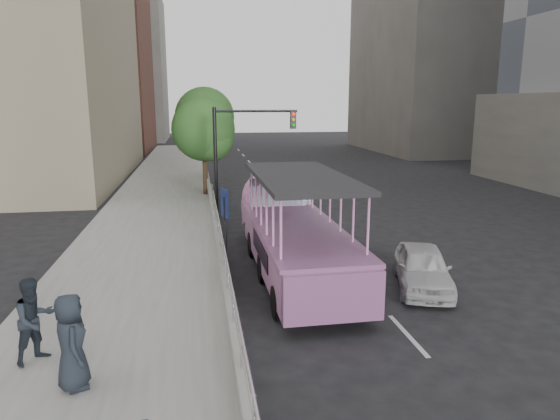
# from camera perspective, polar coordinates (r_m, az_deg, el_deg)

# --- Properties ---
(ground) EXTENTS (160.00, 160.00, 0.00)m
(ground) POSITION_cam_1_polar(r_m,az_deg,el_deg) (13.97, 7.21, -10.71)
(ground) COLOR black
(sidewalk) EXTENTS (5.50, 80.00, 0.30)m
(sidewalk) POSITION_cam_1_polar(r_m,az_deg,el_deg) (23.00, -14.08, -1.41)
(sidewalk) COLOR #A5A49F
(sidewalk) RESTS_ON ground
(kerb_wall) EXTENTS (0.24, 30.00, 0.36)m
(kerb_wall) POSITION_cam_1_polar(r_m,az_deg,el_deg) (15.15, -6.42, -6.90)
(kerb_wall) COLOR #A7A8A2
(kerb_wall) RESTS_ON sidewalk
(guardrail) EXTENTS (0.07, 22.00, 0.71)m
(guardrail) POSITION_cam_1_polar(r_m,az_deg,el_deg) (14.95, -6.49, -4.50)
(guardrail) COLOR silver
(guardrail) RESTS_ON kerb_wall
(duck_boat) EXTENTS (2.62, 10.09, 3.34)m
(duck_boat) POSITION_cam_1_polar(r_m,az_deg,el_deg) (16.43, 1.26, -2.53)
(duck_boat) COLOR black
(duck_boat) RESTS_ON ground
(car) EXTENTS (2.55, 3.99, 1.27)m
(car) POSITION_cam_1_polar(r_m,az_deg,el_deg) (15.46, 16.00, -6.32)
(car) COLOR silver
(car) RESTS_ON ground
(pedestrian_mid) EXTENTS (1.07, 1.08, 1.75)m
(pedestrian_mid) POSITION_cam_1_polar(r_m,az_deg,el_deg) (11.29, -26.25, -11.20)
(pedestrian_mid) COLOR #202730
(pedestrian_mid) RESTS_ON sidewalk
(pedestrian_far) EXTENTS (0.82, 1.02, 1.80)m
(pedestrian_far) POSITION_cam_1_polar(r_m,az_deg,el_deg) (10.01, -22.76, -13.72)
(pedestrian_far) COLOR #202730
(pedestrian_far) RESTS_ON sidewalk
(parking_sign) EXTENTS (0.20, 0.61, 2.79)m
(parking_sign) POSITION_cam_1_polar(r_m,az_deg,el_deg) (15.76, -6.29, -1.33)
(parking_sign) COLOR black
(parking_sign) RESTS_ON ground
(traffic_signal) EXTENTS (4.20, 0.32, 5.20)m
(traffic_signal) POSITION_cam_1_polar(r_m,az_deg,el_deg) (24.97, -4.67, 7.75)
(traffic_signal) COLOR black
(traffic_signal) RESTS_ON ground
(street_tree_near) EXTENTS (3.52, 3.52, 5.72)m
(street_tree_near) POSITION_cam_1_polar(r_m,az_deg,el_deg) (28.28, -8.55, 8.83)
(street_tree_near) COLOR #311F16
(street_tree_near) RESTS_ON ground
(street_tree_far) EXTENTS (3.97, 3.97, 6.45)m
(street_tree_far) POSITION_cam_1_polar(r_m,az_deg,el_deg) (34.26, -8.43, 10.21)
(street_tree_far) COLOR #311F16
(street_tree_far) RESTS_ON ground
(midrise_brick) EXTENTS (18.00, 16.00, 26.00)m
(midrise_brick) POSITION_cam_1_polar(r_m,az_deg,el_deg) (62.42, -23.80, 18.19)
(midrise_brick) COLOR brown
(midrise_brick) RESTS_ON ground
(midrise_stone_a) EXTENTS (20.00, 20.00, 32.00)m
(midrise_stone_a) POSITION_cam_1_polar(r_m,az_deg,el_deg) (62.84, 20.44, 21.17)
(midrise_stone_a) COLOR gray
(midrise_stone_a) RESTS_ON ground
(midrise_stone_b) EXTENTS (16.00, 14.00, 20.00)m
(midrise_stone_b) POSITION_cam_1_polar(r_m,az_deg,el_deg) (77.41, -19.19, 14.94)
(midrise_stone_b) COLOR gray
(midrise_stone_b) RESTS_ON ground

